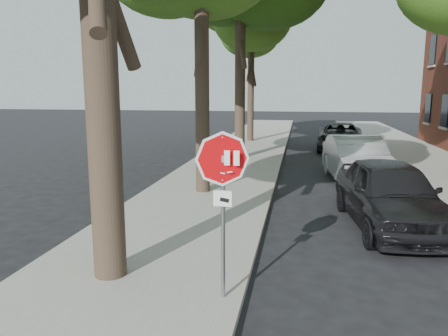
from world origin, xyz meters
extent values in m
plane|color=black|center=(0.00, 0.00, 0.00)|extent=(120.00, 120.00, 0.00)
cube|color=gray|center=(-2.50, 12.00, 0.06)|extent=(4.00, 55.00, 0.12)
cube|color=gray|center=(6.00, 12.00, 0.06)|extent=(4.00, 55.00, 0.12)
cube|color=#9E9384|center=(-0.45, 12.00, 0.07)|extent=(0.12, 55.00, 0.13)
cube|color=#9E9384|center=(3.95, 12.00, 0.07)|extent=(0.12, 55.00, 0.13)
cylinder|color=gray|center=(-0.70, 0.00, 1.42)|extent=(0.06, 0.06, 2.60)
cube|color=#99999E|center=(-0.70, -0.03, 2.32)|extent=(0.05, 0.06, 0.10)
cylinder|color=#99999E|center=(-0.70, -0.03, 2.32)|extent=(0.76, 0.32, 0.82)
cylinder|color=white|center=(-0.70, -0.05, 2.32)|extent=(0.76, 0.32, 0.82)
cylinder|color=red|center=(-0.70, -0.05, 2.32)|extent=(0.68, 0.29, 0.74)
cube|color=white|center=(-0.91, -0.06, 2.34)|extent=(0.08, 0.00, 0.22)
cube|color=white|center=(-0.77, -0.06, 2.34)|extent=(0.08, 0.00, 0.22)
cube|color=white|center=(-0.63, -0.06, 2.34)|extent=(0.08, 0.00, 0.22)
cube|color=white|center=(-0.49, -0.06, 2.34)|extent=(0.08, 0.00, 0.22)
cube|color=silver|center=(-0.81, -0.07, 2.13)|extent=(0.08, 0.00, 0.03)
cube|color=silver|center=(-0.70, -0.07, 2.11)|extent=(0.08, 0.00, 0.03)
cube|color=silver|center=(-0.59, -0.07, 2.13)|extent=(0.08, 0.00, 0.03)
cube|color=white|center=(-0.70, -0.04, 1.72)|extent=(0.28, 0.02, 0.24)
cube|color=black|center=(-0.67, -0.05, 1.70)|extent=(0.15, 0.00, 0.08)
cylinder|color=black|center=(-2.60, 7.00, 4.87)|extent=(0.44, 0.44, 9.50)
cylinder|color=black|center=(-2.40, 14.00, 5.12)|extent=(0.48, 0.48, 10.00)
cylinder|color=black|center=(-2.70, 21.00, 4.62)|extent=(0.40, 0.40, 9.00)
ellipsoid|color=#265713|center=(-2.70, 21.00, 7.14)|extent=(4.16, 4.16, 3.33)
ellipsoid|color=#265713|center=(-1.76, 20.43, 8.09)|extent=(3.40, 3.40, 2.72)
ellipsoid|color=#265713|center=(-3.46, 21.76, 6.76)|extent=(3.78, 3.78, 3.02)
imported|color=black|center=(2.60, 4.56, 0.83)|extent=(2.49, 5.06, 1.66)
imported|color=#A7A9AF|center=(2.44, 9.79, 0.82)|extent=(2.26, 5.16, 1.65)
imported|color=black|center=(2.60, 18.35, 0.74)|extent=(2.75, 5.46, 1.48)
camera|label=1|loc=(0.42, -6.27, 3.34)|focal=35.00mm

